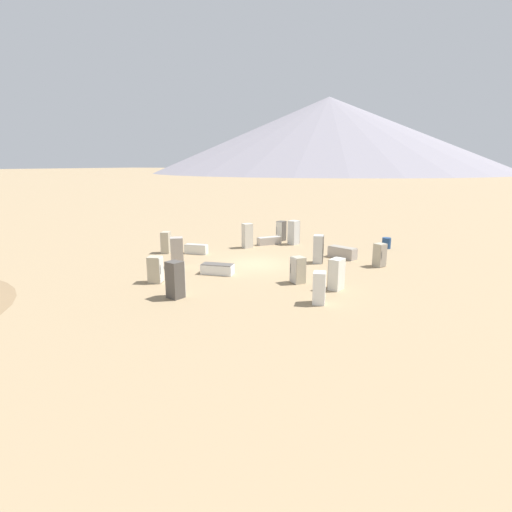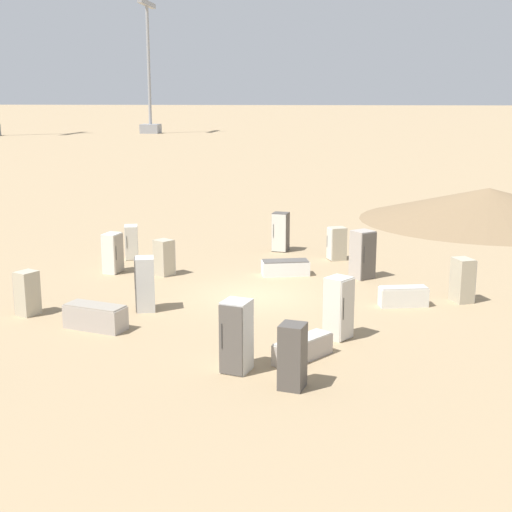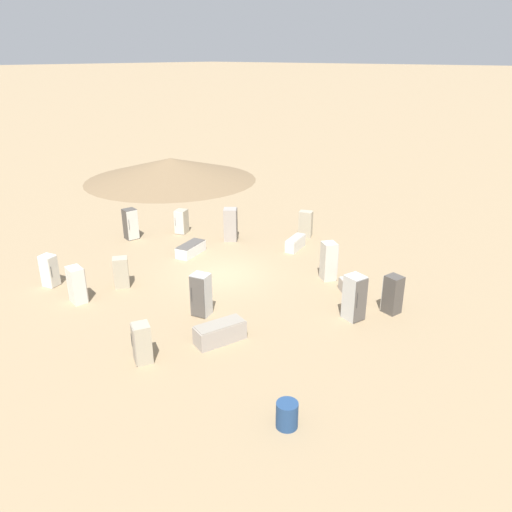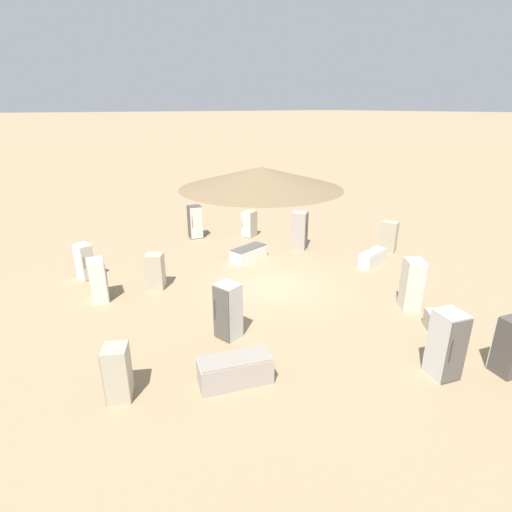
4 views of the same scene
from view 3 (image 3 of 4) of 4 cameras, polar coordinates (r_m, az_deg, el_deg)
name	(u,v)px [view 3 (image 3 of 4)]	position (r m, az deg, el deg)	size (l,w,h in m)	color
ground_plane	(222,274)	(24.73, -3.96, -2.11)	(1000.00, 1000.00, 0.00)	#9E8460
dirt_mound	(171,169)	(43.95, -9.73, 9.76)	(14.63, 14.63, 1.89)	#7F6647
discarded_fridge_0	(77,285)	(23.06, -19.80, -3.11)	(0.87, 0.73, 1.62)	silver
discarded_fridge_1	(352,291)	(22.72, 10.93, -3.92)	(1.87, 1.63, 0.61)	#A89E93
discarded_fridge_2	(201,295)	(20.72, -6.30, -4.42)	(0.84, 0.80, 1.83)	silver
discarded_fridge_3	(220,332)	(19.04, -4.14, -8.71)	(1.28, 2.07, 0.77)	#A89E93
discarded_fridge_4	(49,271)	(25.14, -22.54, -1.55)	(0.78, 0.70, 1.51)	white
discarded_fridge_5	(131,224)	(30.08, -14.14, 3.57)	(0.80, 0.81, 1.80)	#4C4742
discarded_fridge_6	(392,294)	(21.60, 15.33, -4.24)	(0.79, 0.73, 1.65)	#4C4742
discarded_fridge_7	(231,224)	(28.95, -2.92, 3.62)	(1.06, 1.06, 1.90)	#A89E93
discarded_fridge_8	(295,243)	(27.85, 4.53, 1.48)	(0.90, 1.73, 0.68)	silver
discarded_fridge_9	(354,298)	(20.66, 11.18, -4.69)	(0.91, 0.84, 1.91)	silver
discarded_fridge_10	(329,261)	(24.08, 8.33, -0.57)	(0.93, 0.93, 1.87)	beige
discarded_fridge_11	(306,224)	(29.75, 5.70, 3.69)	(0.91, 0.84, 1.55)	#B2A88E
discarded_fridge_12	(142,343)	(18.15, -12.91, -9.67)	(0.83, 0.82, 1.47)	#B2A88E
discarded_fridge_13	(121,272)	(23.98, -15.16, -1.79)	(0.90, 0.91, 1.44)	#B2A88E
discarded_fridge_14	(181,222)	(30.51, -8.52, 3.92)	(0.85, 0.89, 1.44)	#B2A88E
discarded_fridge_15	(191,249)	(27.26, -7.47, 0.80)	(1.18, 2.01, 0.61)	white
rusty_barrel	(287,415)	(15.20, 3.56, -17.66)	(0.65, 0.65, 0.82)	navy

